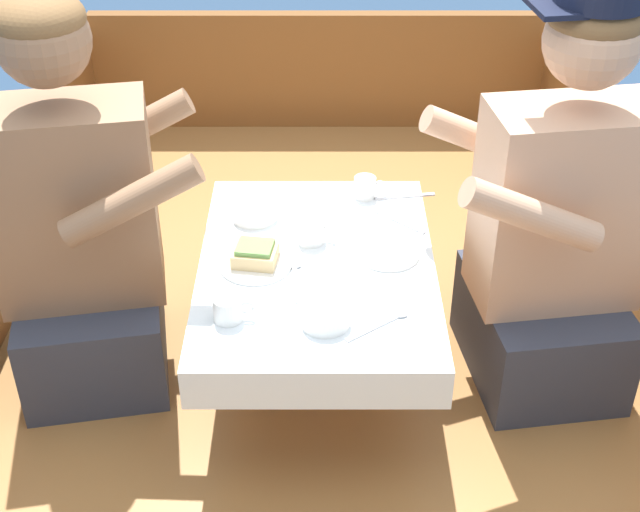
% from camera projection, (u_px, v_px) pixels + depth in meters
% --- Properties ---
extents(ground_plane, '(60.00, 60.00, 0.00)m').
position_uv_depth(ground_plane, '(320.00, 488.00, 2.55)').
color(ground_plane, navy).
extents(boat_deck, '(1.91, 3.35, 0.35)m').
position_uv_depth(boat_deck, '(320.00, 445.00, 2.45)').
color(boat_deck, '#9E6B38').
rests_on(boat_deck, ground_plane).
extents(bow_coaming, '(1.79, 0.06, 0.47)m').
position_uv_depth(bow_coaming, '(322.00, 70.00, 3.58)').
color(bow_coaming, brown).
rests_on(bow_coaming, boat_deck).
extents(cockpit_table, '(0.58, 0.82, 0.38)m').
position_uv_depth(cockpit_table, '(320.00, 276.00, 2.23)').
color(cockpit_table, '#B2B2B7').
rests_on(cockpit_table, boat_deck).
extents(person_port, '(0.57, 0.52, 1.04)m').
position_uv_depth(person_port, '(83.00, 233.00, 2.22)').
color(person_port, '#333847').
rests_on(person_port, boat_deck).
extents(person_starboard, '(0.56, 0.50, 1.08)m').
position_uv_depth(person_starboard, '(560.00, 232.00, 2.20)').
color(person_starboard, '#333847').
rests_on(person_starboard, boat_deck).
extents(plate_sandwich, '(0.18, 0.18, 0.01)m').
position_uv_depth(plate_sandwich, '(259.00, 263.00, 2.19)').
color(plate_sandwich, white).
rests_on(plate_sandwich, cockpit_table).
extents(plate_bread, '(0.16, 0.16, 0.01)m').
position_uv_depth(plate_bread, '(391.00, 254.00, 2.23)').
color(plate_bread, white).
rests_on(plate_bread, cockpit_table).
extents(sandwich, '(0.12, 0.11, 0.05)m').
position_uv_depth(sandwich, '(258.00, 254.00, 2.18)').
color(sandwich, '#E0BC7F').
rests_on(sandwich, plate_sandwich).
extents(bowl_port_near, '(0.11, 0.11, 0.04)m').
position_uv_depth(bowl_port_near, '(328.00, 316.00, 1.99)').
color(bowl_port_near, white).
rests_on(bowl_port_near, cockpit_table).
extents(bowl_starboard_near, '(0.12, 0.12, 0.04)m').
position_uv_depth(bowl_starboard_near, '(258.00, 211.00, 2.36)').
color(bowl_starboard_near, white).
rests_on(bowl_starboard_near, cockpit_table).
extents(coffee_cup_port, '(0.09, 0.07, 0.06)m').
position_uv_depth(coffee_cup_port, '(231.00, 308.00, 2.00)').
color(coffee_cup_port, white).
rests_on(coffee_cup_port, cockpit_table).
extents(coffee_cup_starboard, '(0.10, 0.07, 0.06)m').
position_uv_depth(coffee_cup_starboard, '(315.00, 231.00, 2.26)').
color(coffee_cup_starboard, white).
rests_on(coffee_cup_starboard, cockpit_table).
extents(coffee_cup_center, '(0.09, 0.06, 0.06)m').
position_uv_depth(coffee_cup_center, '(369.00, 187.00, 2.45)').
color(coffee_cup_center, white).
rests_on(coffee_cup_center, cockpit_table).
extents(utensil_spoon_port, '(0.15, 0.11, 0.01)m').
position_uv_depth(utensil_spoon_port, '(389.00, 322.00, 2.00)').
color(utensil_spoon_port, silver).
rests_on(utensil_spoon_port, cockpit_table).
extents(utensil_knife_starboard, '(0.13, 0.12, 0.00)m').
position_uv_depth(utensil_knife_starboard, '(402.00, 221.00, 2.36)').
color(utensil_knife_starboard, silver).
rests_on(utensil_knife_starboard, cockpit_table).
extents(utensil_knife_port, '(0.17, 0.04, 0.00)m').
position_uv_depth(utensil_knife_port, '(408.00, 196.00, 2.47)').
color(utensil_knife_port, silver).
rests_on(utensil_knife_port, cockpit_table).
extents(utensil_spoon_starboard, '(0.04, 0.17, 0.01)m').
position_uv_depth(utensil_spoon_starboard, '(298.00, 275.00, 2.15)').
color(utensil_spoon_starboard, silver).
rests_on(utensil_spoon_starboard, cockpit_table).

